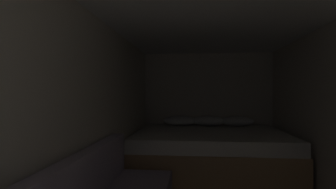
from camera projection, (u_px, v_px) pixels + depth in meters
name	position (u px, v px, depth m)	size (l,w,h in m)	color
wall_back	(207.00, 106.00, 5.05)	(2.47, 0.05, 2.00)	beige
wall_left	(93.00, 119.00, 2.58)	(0.05, 5.16, 2.00)	beige
ceiling_slab	(220.00, 9.00, 2.45)	(2.47, 5.16, 0.05)	white
bed	(210.00, 152.00, 4.11)	(2.25, 1.80, 0.84)	tan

